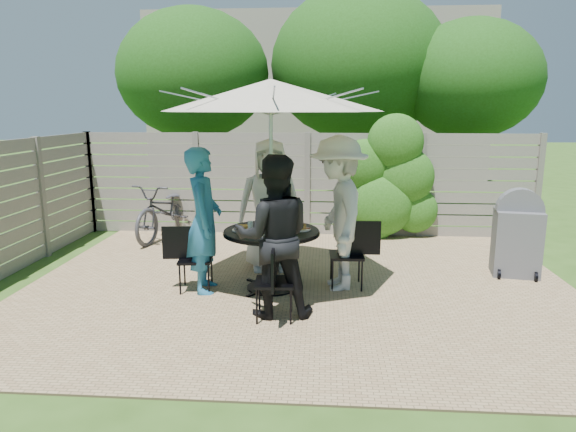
# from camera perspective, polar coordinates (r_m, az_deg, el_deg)

# --- Properties ---
(backyard_envelope) EXTENTS (60.00, 60.00, 5.00)m
(backyard_envelope) POSITION_cam_1_polar(r_m,az_deg,el_deg) (16.38, 3.46, 13.08)
(backyard_envelope) COLOR #305019
(backyard_envelope) RESTS_ON ground
(patio_table) EXTENTS (1.33, 1.33, 0.78)m
(patio_table) POSITION_cam_1_polar(r_m,az_deg,el_deg) (6.44, -1.83, -3.61)
(patio_table) COLOR black
(patio_table) RESTS_ON ground
(umbrella) EXTENTS (3.02, 3.02, 2.60)m
(umbrella) POSITION_cam_1_polar(r_m,az_deg,el_deg) (6.21, -1.95, 13.25)
(umbrella) COLOR silver
(umbrella) RESTS_ON ground
(chair_back) EXTENTS (0.49, 0.65, 0.85)m
(chair_back) POSITION_cam_1_polar(r_m,az_deg,el_deg) (7.45, -2.06, -3.74)
(chair_back) COLOR black
(chair_back) RESTS_ON ground
(person_back) EXTENTS (0.98, 0.71, 1.86)m
(person_back) POSITION_cam_1_polar(r_m,az_deg,el_deg) (7.16, -2.06, 1.16)
(person_back) COLOR silver
(person_back) RESTS_ON ground
(chair_left) EXTENTS (0.62, 0.44, 0.84)m
(chair_left) POSITION_cam_1_polar(r_m,az_deg,el_deg) (6.57, -10.30, -6.12)
(chair_left) COLOR black
(chair_left) RESTS_ON ground
(person_left) EXTENTS (0.52, 0.71, 1.81)m
(person_left) POSITION_cam_1_polar(r_m,az_deg,el_deg) (6.38, -9.32, -0.54)
(person_left) COLOR #236B99
(person_left) RESTS_ON ground
(chair_front) EXTENTS (0.43, 0.63, 0.86)m
(chair_front) POSITION_cam_1_polar(r_m,az_deg,el_deg) (5.61, -1.52, -9.02)
(chair_front) COLOR black
(chair_front) RESTS_ON ground
(person_front) EXTENTS (0.95, 0.79, 1.79)m
(person_front) POSITION_cam_1_polar(r_m,az_deg,el_deg) (5.55, -1.59, -2.36)
(person_front) COLOR black
(person_front) RESTS_ON ground
(chair_right) EXTENTS (0.64, 0.44, 0.88)m
(chair_right) POSITION_cam_1_polar(r_m,az_deg,el_deg) (6.62, 6.61, -5.76)
(chair_right) COLOR black
(chair_right) RESTS_ON ground
(person_right) EXTENTS (0.88, 1.34, 1.94)m
(person_right) POSITION_cam_1_polar(r_m,az_deg,el_deg) (6.42, 5.57, 0.24)
(person_right) COLOR silver
(person_right) RESTS_ON ground
(plate_back) EXTENTS (0.26, 0.26, 0.06)m
(plate_back) POSITION_cam_1_polar(r_m,az_deg,el_deg) (6.73, -1.94, -0.66)
(plate_back) COLOR white
(plate_back) RESTS_ON patio_table
(plate_left) EXTENTS (0.26, 0.26, 0.06)m
(plate_left) POSITION_cam_1_polar(r_m,az_deg,el_deg) (6.38, -5.08, -1.40)
(plate_left) COLOR white
(plate_left) RESTS_ON patio_table
(plate_front) EXTENTS (0.26, 0.26, 0.06)m
(plate_front) POSITION_cam_1_polar(r_m,az_deg,el_deg) (6.03, -1.74, -2.14)
(plate_front) COLOR white
(plate_front) RESTS_ON patio_table
(plate_right) EXTENTS (0.26, 0.26, 0.06)m
(plate_right) POSITION_cam_1_polar(r_m,az_deg,el_deg) (6.40, 1.38, -1.31)
(plate_right) COLOR white
(plate_right) RESTS_ON patio_table
(glass_back) EXTENTS (0.07, 0.07, 0.14)m
(glass_back) POSITION_cam_1_polar(r_m,az_deg,el_deg) (6.62, -2.83, -0.47)
(glass_back) COLOR silver
(glass_back) RESTS_ON patio_table
(glass_left) EXTENTS (0.07, 0.07, 0.14)m
(glass_left) POSITION_cam_1_polar(r_m,az_deg,el_deg) (6.26, -4.20, -1.21)
(glass_left) COLOR silver
(glass_left) RESTS_ON patio_table
(glass_front) EXTENTS (0.07, 0.07, 0.14)m
(glass_front) POSITION_cam_1_polar(r_m,az_deg,el_deg) (6.12, -0.79, -1.49)
(glass_front) COLOR silver
(glass_front) RESTS_ON patio_table
(syrup_jug) EXTENTS (0.09, 0.09, 0.16)m
(syrup_jug) POSITION_cam_1_polar(r_m,az_deg,el_deg) (6.41, -2.40, -0.78)
(syrup_jug) COLOR #59280C
(syrup_jug) RESTS_ON patio_table
(coffee_cup) EXTENTS (0.08, 0.08, 0.12)m
(coffee_cup) POSITION_cam_1_polar(r_m,az_deg,el_deg) (6.59, -1.04, -0.61)
(coffee_cup) COLOR #C6B293
(coffee_cup) RESTS_ON patio_table
(bicycle) EXTENTS (1.08, 2.02, 1.01)m
(bicycle) POSITION_cam_1_polar(r_m,az_deg,el_deg) (9.28, -13.31, 0.65)
(bicycle) COLOR #333338
(bicycle) RESTS_ON ground
(bbq_grill) EXTENTS (0.66, 0.55, 1.22)m
(bbq_grill) POSITION_cam_1_polar(r_m,az_deg,el_deg) (7.62, 24.10, -2.12)
(bbq_grill) COLOR #56575B
(bbq_grill) RESTS_ON ground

